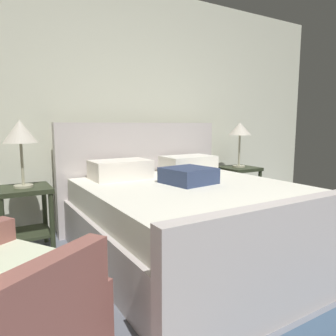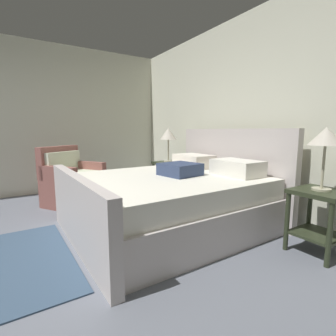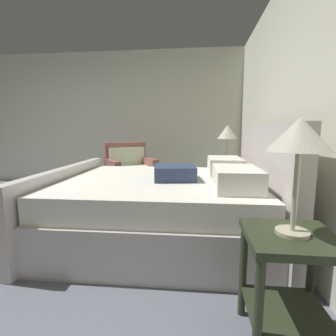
% 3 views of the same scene
% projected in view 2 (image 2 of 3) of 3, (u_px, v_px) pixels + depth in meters
% --- Properties ---
extents(wall_back, '(5.54, 0.12, 2.67)m').
position_uv_depth(wall_back, '(251.00, 116.00, 3.44)').
color(wall_back, silver).
rests_on(wall_back, ground).
extents(bed, '(1.94, 2.17, 1.16)m').
position_uv_depth(bed, '(172.00, 198.00, 3.00)').
color(bed, beige).
rests_on(bed, ground).
extents(nightstand_right, '(0.44, 0.44, 0.60)m').
position_uv_depth(nightstand_right, '(319.00, 211.00, 2.34)').
color(nightstand_right, '#2B3220').
rests_on(nightstand_right, ground).
extents(table_lamp_right, '(0.29, 0.29, 0.57)m').
position_uv_depth(table_lamp_right, '(326.00, 139.00, 2.25)').
color(table_lamp_right, '#B7B293').
rests_on(table_lamp_right, nightstand_right).
extents(nightstand_left, '(0.44, 0.44, 0.60)m').
position_uv_depth(nightstand_left, '(168.00, 173.00, 4.45)').
color(nightstand_left, '#2B3220').
rests_on(nightstand_left, ground).
extents(table_lamp_left, '(0.29, 0.29, 0.58)m').
position_uv_depth(table_lamp_left, '(168.00, 135.00, 4.35)').
color(table_lamp_left, '#B7B293').
rests_on(table_lamp_left, nightstand_left).
extents(armchair, '(1.01, 1.00, 0.90)m').
position_uv_depth(armchair, '(72.00, 182.00, 3.91)').
color(armchair, '#91564E').
rests_on(armchair, ground).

